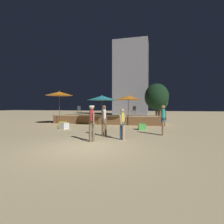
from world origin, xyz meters
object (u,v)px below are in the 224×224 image
cube_seat_1 (63,124)px  person_2 (104,119)px  person_0 (92,121)px  background_tree_1 (159,101)px  patio_umbrella_0 (59,94)px  cube_seat_0 (64,126)px  person_1 (122,123)px  patio_umbrella_2 (128,98)px  person_3 (163,119)px  background_tree_0 (157,97)px  bistro_chair_0 (79,109)px  frisbee_disc (91,136)px  patio_umbrella_1 (102,98)px  bistro_chair_1 (104,109)px  bistro_chair_2 (134,109)px  cube_seat_2 (142,127)px

cube_seat_1 → person_2: (4.70, -3.50, 0.76)m
person_0 → background_tree_1: size_ratio=0.42×
patio_umbrella_0 → cube_seat_0: size_ratio=4.89×
person_0 → person_1: person_0 is taller
patio_umbrella_2 → person_3: patio_umbrella_2 is taller
patio_umbrella_0 → background_tree_0: (9.22, 9.69, 0.09)m
person_3 → bistro_chair_0: 10.21m
cube_seat_0 → frisbee_disc: 3.92m
cube_seat_0 → frisbee_disc: cube_seat_0 is taller
patio_umbrella_1 → person_0: patio_umbrella_1 is taller
bistro_chair_1 → background_tree_0: size_ratio=0.18×
patio_umbrella_1 → bistro_chair_2: 3.74m
person_0 → frisbee_disc: person_0 is taller
patio_umbrella_1 → cube_seat_1: patio_umbrella_1 is taller
person_3 → cube_seat_2: bearing=34.8°
person_2 → cube_seat_2: bearing=60.1°
cube_seat_0 → bistro_chair_1: bistro_chair_1 is taller
patio_umbrella_0 → bistro_chair_0: 2.59m
patio_umbrella_0 → patio_umbrella_2: size_ratio=1.17×
person_2 → frisbee_disc: 1.24m
person_0 → background_tree_1: bearing=-150.1°
patio_umbrella_2 → cube_seat_1: patio_umbrella_2 is taller
bistro_chair_2 → bistro_chair_0: bearing=-149.7°
patio_umbrella_2 → person_3: size_ratio=1.53×
cube_seat_1 → background_tree_1: (7.98, 14.77, 2.40)m
patio_umbrella_0 → cube_seat_1: bearing=-53.1°
cube_seat_1 → background_tree_1: 16.95m
cube_seat_2 → person_1: 4.25m
patio_umbrella_1 → cube_seat_1: size_ratio=4.79×
cube_seat_0 → cube_seat_2: size_ratio=1.11×
patio_umbrella_2 → cube_seat_2: size_ratio=4.63×
person_1 → person_3: size_ratio=0.90×
patio_umbrella_0 → cube_seat_2: 8.94m
patio_umbrella_1 → background_tree_1: background_tree_1 is taller
bistro_chair_1 → person_3: bearing=101.4°
patio_umbrella_1 → background_tree_0: background_tree_0 is taller
patio_umbrella_1 → person_1: 7.36m
patio_umbrella_1 → person_2: (1.91, -5.58, -1.51)m
person_1 → person_3: bearing=68.6°
cube_seat_0 → bistro_chair_2: size_ratio=0.74×
person_0 → bistro_chair_1: size_ratio=1.97×
bistro_chair_0 → bistro_chair_1: same height
background_tree_0 → cube_seat_2: bearing=-94.9°
bistro_chair_1 → bistro_chair_2: same height
patio_umbrella_0 → background_tree_1: (9.57, 12.65, -0.35)m
person_3 → bistro_chair_2: person_3 is taller
patio_umbrella_2 → frisbee_disc: patio_umbrella_2 is taller
cube_seat_2 → person_3: (1.43, -2.17, 0.77)m
patio_umbrella_2 → background_tree_1: background_tree_1 is taller
frisbee_disc → background_tree_1: (4.03, 18.43, 2.61)m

